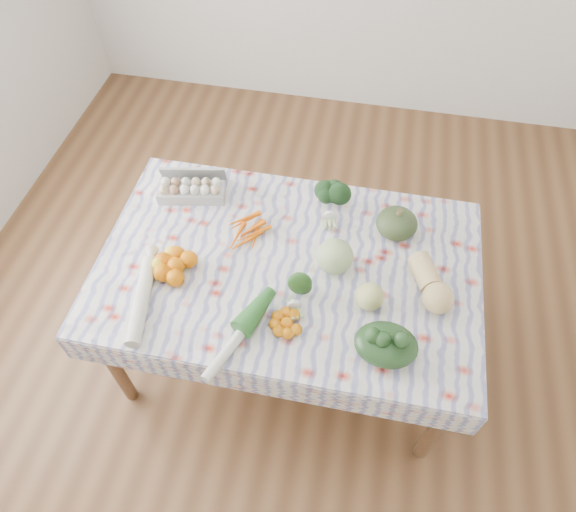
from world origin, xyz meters
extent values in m
plane|color=brown|center=(0.00, 0.00, 0.00)|extent=(4.50, 4.50, 0.00)
cube|color=brown|center=(0.00, 0.00, 0.73)|extent=(1.60, 1.00, 0.04)
cylinder|color=brown|center=(-0.74, -0.44, 0.35)|extent=(0.06, 0.06, 0.71)
cylinder|color=brown|center=(0.74, -0.44, 0.35)|extent=(0.06, 0.06, 0.71)
cylinder|color=brown|center=(-0.74, 0.44, 0.35)|extent=(0.06, 0.06, 0.71)
cylinder|color=brown|center=(0.74, 0.44, 0.35)|extent=(0.06, 0.06, 0.71)
cube|color=silver|center=(0.00, 0.00, 0.76)|extent=(1.66, 1.06, 0.01)
cube|color=#A9AAA5|center=(-0.53, 0.30, 0.80)|extent=(0.33, 0.18, 0.08)
cube|color=orange|center=(-0.20, 0.14, 0.78)|extent=(0.25, 0.25, 0.04)
ellipsoid|color=#173816|center=(0.13, 0.33, 0.83)|extent=(0.17, 0.16, 0.13)
ellipsoid|color=#364824|center=(0.44, 0.27, 0.82)|extent=(0.19, 0.19, 0.12)
sphere|color=#9DBD76|center=(0.20, 0.02, 0.84)|extent=(0.20, 0.20, 0.16)
ellipsoid|color=#D9B770|center=(0.60, -0.02, 0.83)|extent=(0.23, 0.30, 0.13)
cube|color=orange|center=(-0.46, -0.13, 0.80)|extent=(0.29, 0.29, 0.08)
ellipsoid|color=#234F19|center=(0.05, -0.18, 0.81)|extent=(0.18, 0.18, 0.10)
cube|color=orange|center=(0.05, -0.30, 0.79)|extent=(0.20, 0.20, 0.05)
sphere|color=#C5C870|center=(0.36, -0.14, 0.82)|extent=(0.15, 0.15, 0.12)
ellipsoid|color=black|center=(0.45, -0.34, 0.82)|extent=(0.30, 0.27, 0.11)
cylinder|color=silver|center=(-0.55, -0.32, 0.79)|extent=(0.14, 0.43, 0.06)
cylinder|color=beige|center=(-0.12, -0.39, 0.79)|extent=(0.20, 0.42, 0.05)
camera|label=1|loc=(0.26, -1.30, 2.57)|focal=32.00mm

